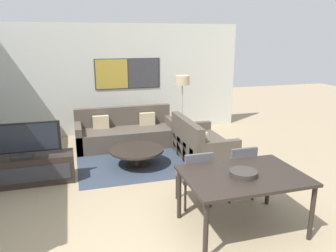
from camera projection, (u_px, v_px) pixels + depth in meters
name	position (u px, v px, depth m)	size (l,w,h in m)	color
wall_back	(115.00, 80.00, 8.41)	(6.74, 0.09, 2.80)	silver
area_rug	(137.00, 166.00, 6.49)	(2.28, 1.63, 0.01)	#333D4C
tv_console	(25.00, 170.00, 5.65)	(1.65, 0.48, 0.50)	black
television	(21.00, 140.00, 5.50)	(1.29, 0.20, 0.59)	#2D2D33
sofa_main	(126.00, 133.00, 7.67)	(2.27, 0.90, 0.87)	#51473D
sofa_side	(199.00, 146.00, 6.78)	(0.90, 1.57, 0.87)	#51473D
coffee_table	(137.00, 153.00, 6.42)	(1.06, 1.06, 0.35)	black
dining_table	(243.00, 180.00, 4.20)	(1.54, 1.07, 0.77)	black
dining_chair_left	(195.00, 174.00, 4.84)	(0.46, 0.46, 0.87)	#4C4C51
dining_chair_centre	(239.00, 168.00, 5.08)	(0.46, 0.46, 0.87)	#4C4C51
fruit_bowl	(243.00, 173.00, 4.12)	(0.35, 0.35, 0.07)	#332D28
floor_lamp	(182.00, 85.00, 7.85)	(0.34, 0.34, 1.58)	#2D2D33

